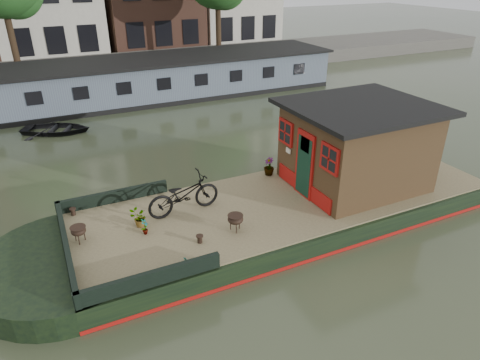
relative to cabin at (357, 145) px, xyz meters
name	(u,v)px	position (x,y,z in m)	size (l,w,h in m)	color
ground	(289,218)	(-2.19, 0.00, -1.88)	(120.00, 120.00, 0.00)	#2F3A24
houseboat_hull	(247,220)	(-3.52, 0.00, -1.60)	(14.01, 4.02, 0.60)	black
houseboat_deck	(290,199)	(-2.19, 0.00, -1.25)	(11.80, 3.80, 0.05)	olive
bow_bulwark	(105,237)	(-7.25, 0.00, -1.05)	(3.00, 4.00, 0.35)	black
cabin	(357,145)	(0.00, 0.00, 0.00)	(4.00, 3.50, 2.42)	#312213
bicycle	(184,195)	(-5.10, 0.58, -0.71)	(0.69, 1.97, 1.03)	black
potted_plant_a	(145,227)	(-6.31, -0.01, -1.02)	(0.22, 0.15, 0.42)	#9C342C
potted_plant_c	(139,218)	(-6.35, 0.39, -0.99)	(0.42, 0.37, 0.47)	#AD5232
potted_plant_d	(269,166)	(-1.99, 1.58, -0.94)	(0.32, 0.32, 0.57)	maroon
potted_plant_e	(186,262)	(-5.85, -1.67, -1.09)	(0.14, 0.10, 0.27)	brown
brazier_front	(235,223)	(-4.26, -0.82, -1.01)	(0.41, 0.41, 0.44)	black
brazier_rear	(79,234)	(-7.79, 0.35, -1.02)	(0.38, 0.38, 0.42)	black
bollard_port	(73,212)	(-7.79, 1.70, -1.13)	(0.17, 0.17, 0.19)	black
bollard_stbd	(200,239)	(-5.24, -0.92, -1.13)	(0.17, 0.17, 0.20)	black
dinghy	(55,126)	(-7.59, 10.44, -1.58)	(2.06, 2.88, 0.60)	black
far_houseboat	(154,80)	(-2.19, 14.00, -0.91)	(20.40, 4.40, 2.11)	#4E5C68
quay	(128,67)	(-2.19, 20.50, -1.43)	(60.00, 6.00, 0.90)	#47443F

